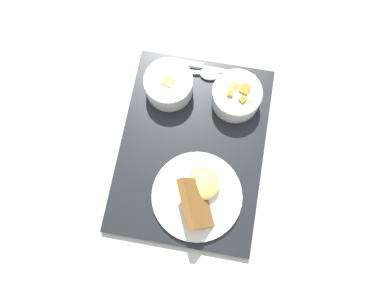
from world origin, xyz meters
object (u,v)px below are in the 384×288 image
(bowl_salad, at_px, (237,96))
(spoon, at_px, (201,73))
(bowl_soup, at_px, (169,84))
(plate_main, at_px, (198,195))
(knife, at_px, (199,66))

(bowl_salad, xyz_separation_m, spoon, (-0.05, -0.10, -0.03))
(bowl_salad, bearing_deg, spoon, -117.34)
(bowl_soup, relative_size, plate_main, 0.57)
(knife, bearing_deg, spoon, -64.88)
(bowl_salad, height_order, spoon, bowl_salad)
(spoon, bearing_deg, plate_main, -86.57)
(spoon, bearing_deg, bowl_salad, -35.77)
(bowl_soup, relative_size, spoon, 0.75)
(plate_main, xyz_separation_m, spoon, (-0.29, -0.06, -0.01))
(bowl_salad, relative_size, spoon, 0.75)
(plate_main, height_order, spoon, plate_main)
(bowl_soup, xyz_separation_m, plate_main, (0.23, 0.12, -0.02))
(bowl_salad, distance_m, knife, 0.13)
(plate_main, bearing_deg, bowl_soup, -151.93)
(knife, relative_size, spoon, 1.33)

